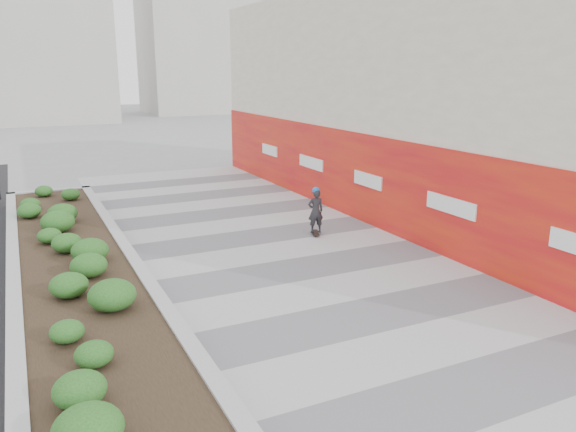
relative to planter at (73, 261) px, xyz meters
name	(u,v)px	position (x,y,z in m)	size (l,w,h in m)	color
ground	(428,351)	(5.50, -7.00, -0.42)	(160.00, 160.00, 0.00)	gray
walkway	(344,295)	(5.50, -4.00, -0.41)	(8.00, 36.00, 0.01)	#A8A8AD
building	(426,101)	(12.48, 1.98, 3.56)	(6.04, 24.08, 8.00)	beige
planter	(73,261)	(0.00, 0.00, 0.00)	(3.00, 18.00, 0.90)	#9E9EA0
distant_bldg_north_l	(17,16)	(0.50, 48.00, 9.58)	(16.00, 12.00, 20.00)	#ADAAA3
distant_bldg_north_r	(202,9)	(20.50, 53.00, 11.58)	(14.00, 10.00, 24.00)	#ADAAA3
manhole_cover	(362,291)	(6.00, -4.00, -0.42)	(0.44, 0.44, 0.01)	#595654
skateboarder	(316,211)	(7.25, 0.59, 0.36)	(0.55, 0.74, 1.54)	beige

